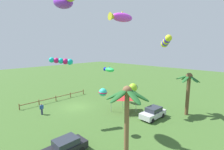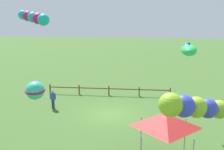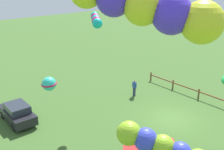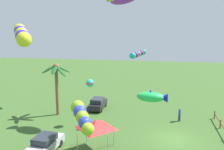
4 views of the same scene
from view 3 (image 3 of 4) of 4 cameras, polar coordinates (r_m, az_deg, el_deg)
The scene contains 9 objects.
ground_plane at distance 22.60m, azimuth 12.33°, elevation -8.98°, with size 120.00×120.00×0.00m, color #3D6028.
rail_fence at distance 26.56m, azimuth 17.84°, elevation -3.50°, with size 12.03×0.12×0.95m.
parked_car_1 at distance 22.62m, azimuth -19.33°, elevation -7.54°, with size 3.93×1.80×1.51m.
spectator_0 at distance 25.81m, azimuth 4.73°, elevation -2.70°, with size 0.55×0.28×1.59m.
festival_tent at distance 14.81m, azimuth 8.05°, elevation -14.59°, with size 2.86×2.86×2.85m.
kite_ball_0 at distance 16.95m, azimuth -13.13°, elevation -1.82°, with size 1.03×1.04×0.87m.
kite_tube_2 at distance 20.17m, azimuth -3.37°, elevation 11.53°, with size 2.39×1.73×0.93m.
kite_tube_5 at distance 6.60m, azimuth 8.01°, elevation 13.76°, with size 3.18×2.56×1.59m.
kite_tube_6 at distance 12.96m, azimuth 9.71°, elevation -14.23°, with size 3.80×2.78×1.84m.
Camera 3 is at (-11.53, 16.09, 10.91)m, focal length 43.39 mm.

